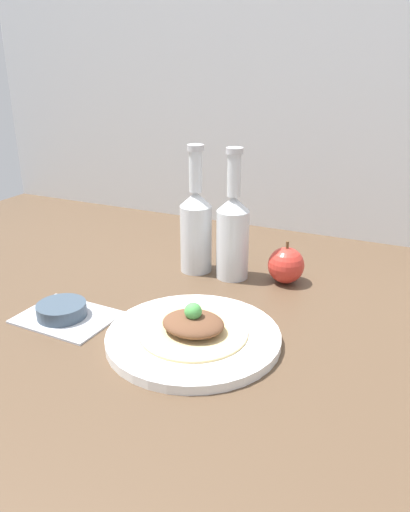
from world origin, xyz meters
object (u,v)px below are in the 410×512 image
at_px(cider_bottle_right, 233,232).
at_px(apple, 286,265).
at_px(dipping_bowl, 62,311).
at_px(plated_food, 193,325).
at_px(cider_bottle_left, 196,227).
at_px(plate, 193,336).

distance_m(cider_bottle_right, apple, 0.13).
bearing_deg(apple, dipping_bowl, -134.81).
bearing_deg(plated_food, cider_bottle_left, 115.04).
height_order(cider_bottle_right, dipping_bowl, cider_bottle_right).
relative_size(apple, dipping_bowl, 1.02).
distance_m(plated_food, cider_bottle_left, 0.31).
distance_m(plated_food, apple, 0.30).
bearing_deg(plated_food, plate, 0.00).
height_order(plated_food, cider_bottle_left, cider_bottle_left).
xyz_separation_m(cider_bottle_left, dipping_bowl, (-0.12, -0.30, -0.09)).
relative_size(cider_bottle_left, apple, 3.05).
xyz_separation_m(plated_food, dipping_bowl, (-0.25, -0.03, -0.02)).
distance_m(cider_bottle_left, apple, 0.21).
bearing_deg(dipping_bowl, plate, 6.36).
height_order(apple, dipping_bowl, apple).
relative_size(plate, dipping_bowl, 3.26).
relative_size(cider_bottle_left, cider_bottle_right, 1.00).
height_order(plated_food, cider_bottle_right, cider_bottle_right).
bearing_deg(cider_bottle_left, plated_food, -64.96).
bearing_deg(dipping_bowl, apple, 45.19).
bearing_deg(cider_bottle_right, plate, -81.20).
height_order(plate, cider_bottle_right, cider_bottle_right).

